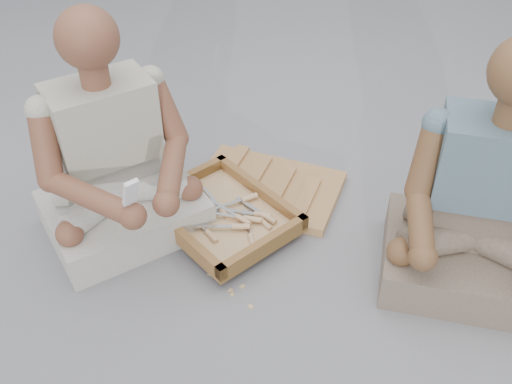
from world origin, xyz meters
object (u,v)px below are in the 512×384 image
Objects in this scene: carved_panel at (267,187)px; craftsman at (115,165)px; companion at (482,210)px; tool_tray at (221,215)px.

craftsman is (-0.32, -0.54, 0.29)m from carved_panel.
companion is at bearing 137.09° from craftsman.
tool_tray is 0.98m from companion.
craftsman is at bearing -143.14° from tool_tray.
carved_panel is 0.67× the size of craftsman.
craftsman reaches higher than tool_tray.
carved_panel is 0.69m from craftsman.
carved_panel is 0.98× the size of tool_tray.
craftsman is at bearing 2.52° from companion.
carved_panel is 0.92m from companion.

